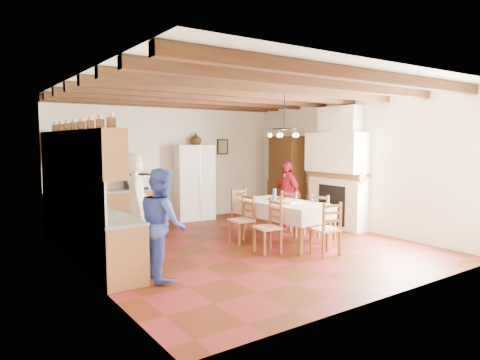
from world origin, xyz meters
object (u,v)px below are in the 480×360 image
(chair_right_near, at_px, (323,217))
(person_man, at_px, (137,207))
(microwave, at_px, (140,181))
(chair_left_far, at_px, (241,219))
(chair_end_far, at_px, (244,211))
(refrigerator, at_px, (192,182))
(person_woman_red, at_px, (287,194))
(dining_table, at_px, (283,206))
(chair_right_far, at_px, (293,213))
(chair_left_near, at_px, (268,226))
(person_woman_blue, at_px, (162,224))
(hutch, at_px, (286,177))
(chair_end_near, at_px, (326,228))

(chair_right_near, distance_m, person_man, 3.71)
(microwave, bearing_deg, chair_left_far, -72.70)
(chair_end_far, bearing_deg, refrigerator, 89.08)
(person_man, height_order, person_woman_red, person_man)
(dining_table, height_order, microwave, microwave)
(chair_right_far, bearing_deg, chair_left_far, 75.04)
(refrigerator, height_order, chair_right_near, refrigerator)
(chair_left_near, distance_m, chair_left_far, 0.85)
(chair_left_far, bearing_deg, person_woman_red, 113.94)
(person_woman_blue, relative_size, microwave, 2.70)
(person_man, bearing_deg, dining_table, -74.76)
(refrigerator, relative_size, hutch, 0.90)
(chair_left_near, xyz_separation_m, person_woman_red, (1.89, 1.64, 0.28))
(chair_left_far, xyz_separation_m, microwave, (-1.01, 2.73, 0.59))
(chair_left_far, relative_size, person_woman_red, 0.63)
(person_woman_blue, height_order, person_woman_red, person_woman_blue)
(dining_table, relative_size, chair_end_far, 2.02)
(chair_left_far, xyz_separation_m, chair_right_near, (1.48, -0.77, 0.00))
(hutch, xyz_separation_m, chair_right_near, (-1.20, -2.53, -0.59))
(dining_table, bearing_deg, chair_left_near, -150.10)
(chair_left_near, xyz_separation_m, chair_end_near, (0.75, -0.71, 0.00))
(hutch, distance_m, dining_table, 2.95)
(chair_left_far, bearing_deg, hutch, 124.35)
(chair_end_near, relative_size, chair_end_far, 1.00)
(chair_end_far, bearing_deg, dining_table, -87.81)
(hutch, bearing_deg, chair_right_near, -107.69)
(chair_left_far, bearing_deg, dining_table, 60.38)
(person_woman_red, bearing_deg, chair_end_far, -85.97)
(chair_end_near, distance_m, person_man, 3.29)
(microwave, bearing_deg, chair_right_far, -52.13)
(refrigerator, relative_size, chair_end_far, 1.99)
(chair_left_near, bearing_deg, hutch, 141.00)
(chair_left_far, height_order, person_woman_red, person_woman_red)
(chair_left_near, height_order, chair_end_far, same)
(refrigerator, distance_m, chair_end_near, 4.48)
(chair_left_far, distance_m, microwave, 2.97)
(dining_table, distance_m, chair_right_near, 0.87)
(microwave, bearing_deg, person_man, -115.32)
(chair_right_near, xyz_separation_m, chair_end_far, (-0.89, 1.53, 0.00))
(chair_right_far, bearing_deg, hutch, -51.59)
(chair_end_near, height_order, microwave, microwave)
(hutch, xyz_separation_m, microwave, (-3.68, 0.97, 0.00))
(chair_left_near, height_order, microwave, microwave)
(chair_end_near, distance_m, microwave, 4.67)
(chair_right_near, relative_size, chair_right_far, 1.00)
(chair_right_near, bearing_deg, person_woman_red, -33.04)
(chair_left_far, xyz_separation_m, chair_right_far, (1.35, -0.01, 0.00))
(microwave, bearing_deg, chair_end_near, -70.84)
(chair_end_near, xyz_separation_m, person_woman_blue, (-2.92, 0.45, 0.34))
(refrigerator, height_order, chair_left_near, refrigerator)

